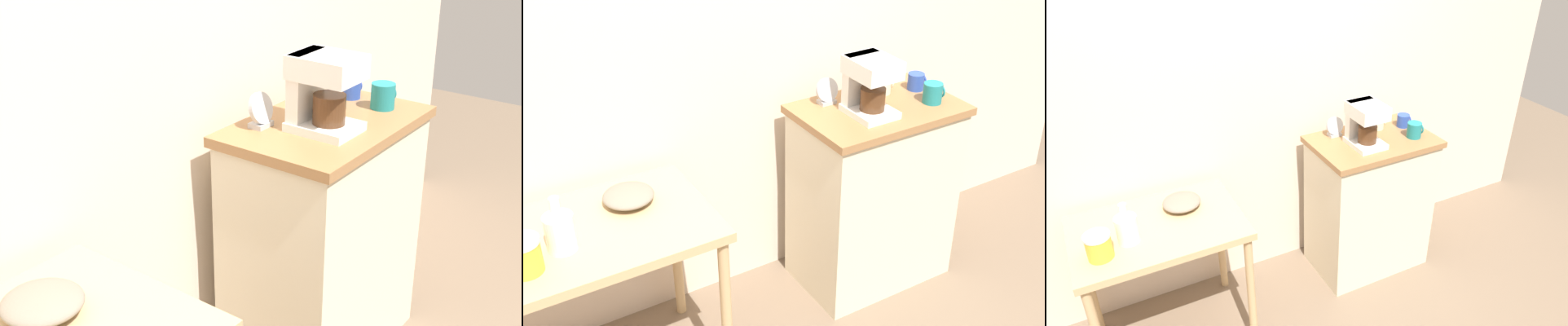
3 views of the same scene
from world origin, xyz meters
TOP-DOWN VIEW (x-y plane):
  - ground_plane at (0.00, 0.00)m, footprint 8.00×8.00m
  - back_wall at (0.10, 0.40)m, footprint 4.40×0.10m
  - wooden_table at (-0.65, 0.00)m, footprint 0.85×0.59m
  - kitchen_counter at (0.67, 0.04)m, footprint 0.74×0.48m
  - bowl_stoneware at (-0.50, 0.10)m, footprint 0.20×0.20m
  - glass_carafe_vase at (-0.80, -0.06)m, footprint 0.10×0.10m
  - canister_enamel at (-0.94, -0.13)m, footprint 0.12×0.12m
  - coffee_maker at (0.59, 0.02)m, footprint 0.18×0.22m
  - mug_blue at (0.94, 0.11)m, footprint 0.08×0.08m
  - mug_dark_teal at (0.91, -0.05)m, footprint 0.09×0.09m
  - mug_small_cream at (0.78, 0.16)m, footprint 0.09×0.08m
  - table_clock at (0.49, 0.19)m, footprint 0.11×0.05m

SIDE VIEW (x-z plane):
  - ground_plane at x=0.00m, z-range 0.00..0.00m
  - kitchen_counter at x=0.67m, z-range 0.00..0.93m
  - wooden_table at x=-0.65m, z-range 0.28..1.06m
  - bowl_stoneware at x=-0.50m, z-range 0.78..0.84m
  - canister_enamel at x=-0.94m, z-range 0.78..0.91m
  - glass_carafe_vase at x=-0.80m, z-range 0.75..0.96m
  - mug_blue at x=0.94m, z-range 0.93..1.01m
  - mug_small_cream at x=0.78m, z-range 0.93..1.02m
  - mug_dark_teal at x=0.91m, z-range 0.93..1.03m
  - table_clock at x=0.49m, z-range 0.93..1.05m
  - coffee_maker at x=0.59m, z-range 0.94..1.20m
  - back_wall at x=0.10m, z-range 0.00..2.80m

